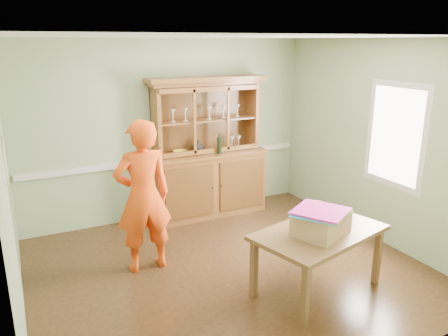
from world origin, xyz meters
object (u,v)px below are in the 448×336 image
dining_table (319,238)px  cardboard_box (321,223)px  china_hutch (208,168)px  person (143,197)px

dining_table → cardboard_box: bearing=-136.9°
china_hutch → person: size_ratio=1.17×
person → cardboard_box: bearing=137.7°
china_hutch → person: bearing=-137.9°
china_hutch → cardboard_box: 2.65m
china_hutch → dining_table: 2.58m
china_hutch → dining_table: (0.14, -2.58, -0.13)m
china_hutch → person: china_hutch is taller
china_hutch → dining_table: china_hutch is taller
dining_table → cardboard_box: size_ratio=2.91×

